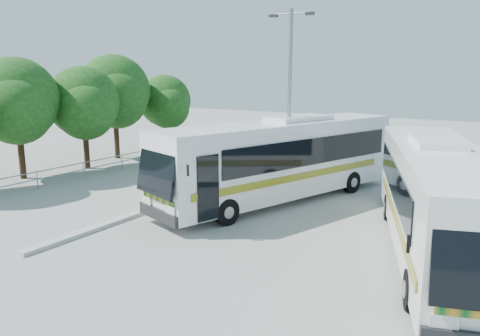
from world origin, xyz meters
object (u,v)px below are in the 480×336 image
Objects in this scene: tree_far_b at (17,100)px; tree_far_e at (166,101)px; tree_far_c at (84,102)px; tree_far_d at (115,91)px; coach_adjacent at (438,198)px; lamppost at (290,97)px; coach_main at (281,158)px.

tree_far_e is at bearing 88.17° from tree_far_b.
tree_far_c is 0.88× the size of tree_far_d.
lamppost is (-7.41, 3.73, 2.93)m from coach_adjacent.
coach_main is at bearing -0.40° from tree_far_c.
tree_far_d reaches higher than tree_far_e.
tree_far_c is 14.12m from coach_main.
tree_far_c is at bearing 151.75° from coach_adjacent.
coach_adjacent is (22.04, -11.61, -1.89)m from tree_far_e.
tree_far_b is 0.53× the size of coach_adjacent.
lamppost reaches higher than coach_main.
tree_far_b is at bearing -166.99° from lamppost.
lamppost is at bearing 134.03° from coach_adjacent.
tree_far_d is 1.24× the size of tree_far_e.
coach_adjacent is at bearing -9.01° from tree_far_c.
tree_far_b reaches higher than coach_adjacent.
lamppost is at bearing 1.28° from tree_far_c.
tree_far_b is 15.60m from lamppost.
tree_far_e is at bearing 149.00° from lamppost.
tree_far_c is 0.47× the size of coach_main.
lamppost reaches higher than coach_adjacent.
tree_far_c is 8.22m from tree_far_e.
tree_far_c is 0.49× the size of coach_adjacent.
coach_main is 2.88m from lamppost.
coach_adjacent is (22.42, 0.49, -2.57)m from tree_far_b.
coach_main is at bearing -14.08° from tree_far_d.
lamppost is (15.02, 4.22, 0.36)m from tree_far_b.
tree_far_c reaches higher than coach_adjacent.
coach_main is at bearing 137.12° from coach_adjacent.
tree_far_c is 3.93m from tree_far_d.
tree_far_b is 1.17× the size of tree_far_e.
tree_far_c is at bearing -86.46° from tree_far_e.
tree_far_e is 24.98m from coach_adjacent.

